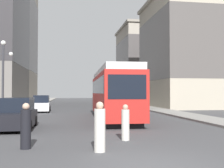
{
  "coord_description": "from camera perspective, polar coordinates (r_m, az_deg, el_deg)",
  "views": [
    {
      "loc": [
        -2.46,
        -7.82,
        2.12
      ],
      "look_at": [
        0.32,
        9.84,
        2.67
      ],
      "focal_mm": 44.7,
      "sensor_mm": 36.0,
      "label": 1
    }
  ],
  "objects": [
    {
      "name": "building_right_corner",
      "position": [
        43.05,
        16.68,
        6.33
      ],
      "size": [
        13.82,
        14.74,
        15.83
      ],
      "color": "#B2A893",
      "rests_on": "ground"
    },
    {
      "name": "parked_car_left_near",
      "position": [
        31.67,
        -14.23,
        -4.01
      ],
      "size": [
        1.97,
        4.24,
        1.82
      ],
      "rotation": [
        0.0,
        0.0,
        0.03
      ],
      "color": "black",
      "rests_on": "ground"
    },
    {
      "name": "sidewalk_right",
      "position": [
        49.01,
        3.44,
        -4.14
      ],
      "size": [
        2.75,
        120.0,
        0.15
      ],
      "primitive_type": "cube",
      "color": "gray",
      "rests_on": "ground"
    },
    {
      "name": "pedestrian_on_sidewalk",
      "position": [
        12.49,
        2.76,
        -8.08
      ],
      "size": [
        0.36,
        0.36,
        1.59
      ],
      "rotation": [
        0.0,
        0.0,
        4.61
      ],
      "color": "beige",
      "rests_on": "ground"
    },
    {
      "name": "parked_car_left_mid",
      "position": [
        17.23,
        -18.71,
        -5.91
      ],
      "size": [
        1.93,
        4.72,
        1.82
      ],
      "rotation": [
        0.0,
        0.0,
        0.01
      ],
      "color": "black",
      "rests_on": "ground"
    },
    {
      "name": "building_right_midblock",
      "position": [
        64.4,
        7.35,
        4.07
      ],
      "size": [
        12.85,
        15.21,
        16.84
      ],
      "color": "#A89E8E",
      "rests_on": "ground"
    },
    {
      "name": "ground_plane",
      "position": [
        8.47,
        8.57,
        -16.22
      ],
      "size": [
        200.0,
        200.0,
        0.0
      ],
      "primitive_type": "plane",
      "color": "#424244"
    },
    {
      "name": "pedestrian_crossing_far",
      "position": [
        11.09,
        -17.22,
        -8.49
      ],
      "size": [
        0.39,
        0.39,
        1.72
      ],
      "rotation": [
        0.0,
        0.0,
        4.48
      ],
      "color": "black",
      "rests_on": "ground"
    },
    {
      "name": "streetcar",
      "position": [
        22.1,
        0.25,
        -1.8
      ],
      "size": [
        3.07,
        13.0,
        3.89
      ],
      "rotation": [
        0.0,
        0.0,
        -0.04
      ],
      "color": "black",
      "rests_on": "ground"
    },
    {
      "name": "transit_bus",
      "position": [
        36.77,
        1.18,
        -2.02
      ],
      "size": [
        2.73,
        11.06,
        3.45
      ],
      "rotation": [
        0.0,
        0.0,
        -0.01
      ],
      "color": "black",
      "rests_on": "ground"
    },
    {
      "name": "pedestrian_crossing_near",
      "position": [
        10.09,
        -2.52,
        -9.06
      ],
      "size": [
        0.4,
        0.4,
        1.79
      ],
      "rotation": [
        0.0,
        0.0,
        1.5
      ],
      "color": "beige",
      "rests_on": "ground"
    },
    {
      "name": "lamp_post_left_near",
      "position": [
        22.27,
        -21.39,
        3.13
      ],
      "size": [
        1.41,
        0.36,
        5.85
      ],
      "color": "#333338",
      "rests_on": "sidewalk_left"
    },
    {
      "name": "sidewalk_left",
      "position": [
        48.19,
        -15.63,
        -4.12
      ],
      "size": [
        2.75,
        120.0,
        0.15
      ],
      "primitive_type": "cube",
      "color": "gray",
      "rests_on": "ground"
    }
  ]
}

